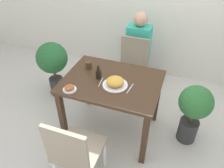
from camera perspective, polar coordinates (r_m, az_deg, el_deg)
name	(u,v)px	position (r m, az deg, el deg)	size (l,w,h in m)	color
ground_plane	(112,128)	(2.88, 0.00, -11.36)	(16.00, 16.00, 0.00)	beige
dining_table	(112,89)	(2.43, 0.00, -1.25)	(1.05, 0.78, 0.76)	#3D2819
chair_near	(74,151)	(2.07, -9.77, -16.87)	(0.42, 0.42, 0.88)	gray
chair_far	(132,66)	(3.10, 5.26, 4.64)	(0.42, 0.42, 0.88)	gray
food_plate	(115,82)	(2.27, 0.82, 0.46)	(0.27, 0.27, 0.09)	white
side_plate	(70,88)	(2.26, -11.04, -1.05)	(0.14, 0.14, 0.05)	white
drink_cup	(89,65)	(2.56, -6.12, 4.96)	(0.07, 0.07, 0.09)	#4C331E
sauce_bottle	(98,73)	(2.37, -3.56, 2.80)	(0.06, 0.06, 0.16)	black
fork_utensil	(101,82)	(2.34, -2.97, 0.52)	(0.03, 0.16, 0.00)	silver
spoon_utensil	(130,88)	(2.25, 4.73, -1.18)	(0.03, 0.18, 0.00)	silver
potted_plant_left	(53,62)	(3.17, -15.27, 5.66)	(0.43, 0.43, 0.84)	#333333
potted_plant_right	(194,109)	(2.58, 20.61, -6.08)	(0.37, 0.37, 0.77)	#333333
person_figure	(138,51)	(3.33, 6.80, 8.59)	(0.34, 0.22, 1.17)	#2D3347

